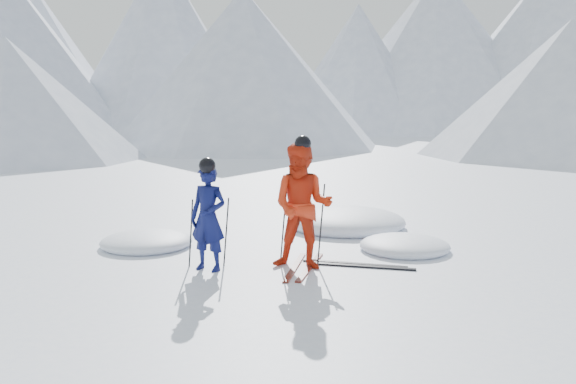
{
  "coord_description": "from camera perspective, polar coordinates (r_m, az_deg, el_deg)",
  "views": [
    {
      "loc": [
        -1.36,
        -9.69,
        2.61
      ],
      "look_at": [
        -1.38,
        0.5,
        1.1
      ],
      "focal_mm": 38.0,
      "sensor_mm": 36.0,
      "label": 1
    }
  ],
  "objects": [
    {
      "name": "skier_blue",
      "position": [
        9.52,
        -7.48,
        -2.41
      ],
      "size": [
        0.72,
        0.61,
        1.66
      ],
      "primitive_type": "imported",
      "rotation": [
        0.0,
        0.0,
        -0.43
      ],
      "color": "#0B1046",
      "rests_on": "ground"
    },
    {
      "name": "ski_loose_b",
      "position": [
        9.84,
        6.92,
        -6.92
      ],
      "size": [
        1.67,
        0.49,
        0.03
      ],
      "primitive_type": "cube",
      "rotation": [
        0.0,
        0.0,
        1.33
      ],
      "color": "black",
      "rests_on": "ground"
    },
    {
      "name": "skier_red",
      "position": [
        9.52,
        1.38,
        -1.33
      ],
      "size": [
        1.1,
        0.94,
        1.99
      ],
      "primitive_type": "imported",
      "rotation": [
        0.0,
        0.0,
        -0.21
      ],
      "color": "red",
      "rests_on": "ground"
    },
    {
      "name": "ski_worn_left",
      "position": [
        9.73,
        0.64,
        -7.03
      ],
      "size": [
        0.38,
        1.69,
        0.03
      ],
      "primitive_type": "cube",
      "rotation": [
        0.0,
        0.0,
        -0.17
      ],
      "color": "black",
      "rests_on": "ground"
    },
    {
      "name": "pole_red_left",
      "position": [
        9.83,
        -0.41,
        -2.99
      ],
      "size": [
        0.13,
        0.1,
        1.32
      ],
      "primitive_type": "cylinder",
      "rotation": [
        0.06,
        0.08,
        0.0
      ],
      "color": "black",
      "rests_on": "ground"
    },
    {
      "name": "snow_lumps",
      "position": [
        11.91,
        5.22,
        -4.27
      ],
      "size": [
        9.45,
        6.18,
        0.55
      ],
      "color": "white",
      "rests_on": "ground"
    },
    {
      "name": "ski_worn_right",
      "position": [
        9.74,
        2.07,
        -7.03
      ],
      "size": [
        0.5,
        1.67,
        0.03
      ],
      "primitive_type": "cube",
      "rotation": [
        0.0,
        0.0,
        -0.24
      ],
      "color": "black",
      "rests_on": "ground"
    },
    {
      "name": "mountain_range",
      "position": [
        45.74,
        9.28,
        13.46
      ],
      "size": [
        106.15,
        62.94,
        15.53
      ],
      "color": "#B2BCD1",
      "rests_on": "ground"
    },
    {
      "name": "pole_red_right",
      "position": [
        9.74,
        3.12,
        -3.1
      ],
      "size": [
        0.13,
        0.09,
        1.33
      ],
      "primitive_type": "cylinder",
      "rotation": [
        -0.05,
        0.08,
        0.0
      ],
      "color": "black",
      "rests_on": "ground"
    },
    {
      "name": "ground",
      "position": [
        10.13,
        7.9,
        -6.59
      ],
      "size": [
        160.0,
        160.0,
        0.0
      ],
      "primitive_type": "plane",
      "color": "white",
      "rests_on": "ground"
    },
    {
      "name": "pole_blue_left",
      "position": [
        9.77,
        -9.08,
        -3.83
      ],
      "size": [
        0.11,
        0.08,
        1.11
      ],
      "primitive_type": "cylinder",
      "rotation": [
        0.05,
        0.08,
        0.0
      ],
      "color": "black",
      "rests_on": "ground"
    },
    {
      "name": "pole_blue_right",
      "position": [
        9.79,
        -5.8,
        -3.74
      ],
      "size": [
        0.11,
        0.07,
        1.11
      ],
      "primitive_type": "cylinder",
      "rotation": [
        -0.04,
        0.08,
        0.0
      ],
      "color": "black",
      "rests_on": "ground"
    },
    {
      "name": "ski_loose_a",
      "position": [
        9.98,
        6.25,
        -6.7
      ],
      "size": [
        1.66,
        0.54,
        0.03
      ],
      "primitive_type": "cube",
      "rotation": [
        0.0,
        0.0,
        1.3
      ],
      "color": "black",
      "rests_on": "ground"
    }
  ]
}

